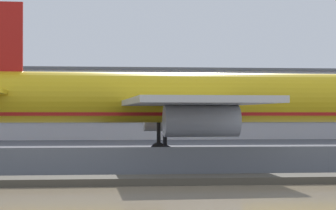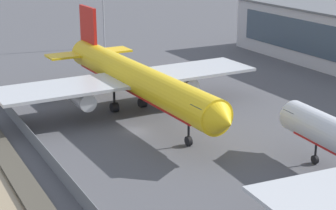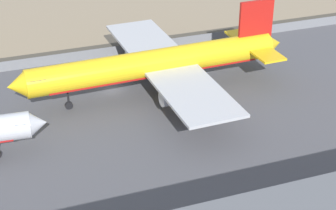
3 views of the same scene
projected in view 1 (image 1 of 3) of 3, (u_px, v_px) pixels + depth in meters
The scene contains 5 objects.
ground_plane at pixel (274, 160), 65.65m from camera, with size 500.00×500.00×0.00m, color #4C4C51.
perimeter_fence at pixel (329, 161), 49.74m from camera, with size 280.00×0.10×2.23m.
cargo_jet_yellow at pixel (186, 100), 68.64m from camera, with size 54.67×46.66×16.16m.
baggage_tug at pixel (35, 160), 55.18m from camera, with size 2.46×3.53×1.80m.
terminal_building at pixel (230, 104), 129.73m from camera, with size 114.17×22.52×13.04m.
Camera 1 is at (-17.14, -64.32, 4.72)m, focal length 70.00 mm.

